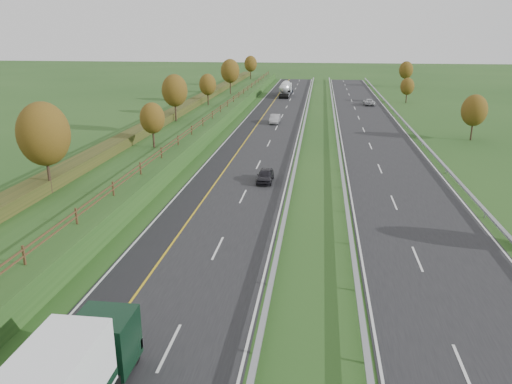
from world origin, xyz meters
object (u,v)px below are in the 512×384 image
car_silver_mid (275,119)px  car_small_far (288,91)px  car_dark_near (265,175)px  road_tanker (285,88)px  car_oncoming (369,102)px

car_silver_mid → car_small_far: (-0.62, 44.11, -0.11)m
car_dark_near → car_small_far: (-2.83, 79.34, -0.05)m
road_tanker → car_silver_mid: 38.28m
car_silver_mid → car_small_far: bearing=91.6°
road_tanker → car_small_far: road_tanker is taller
car_dark_near → car_oncoming: 62.01m
road_tanker → car_oncoming: size_ratio=2.36×
car_small_far → road_tanker: bearing=-88.2°
car_oncoming → car_small_far: bearing=-49.1°
road_tanker → car_oncoming: road_tanker is taller
car_dark_near → car_silver_mid: 35.30m
car_small_far → car_oncoming: car_oncoming is taller
road_tanker → car_small_far: bearing=86.4°
road_tanker → car_small_far: size_ratio=2.56×
car_silver_mid → car_small_far: car_silver_mid is taller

